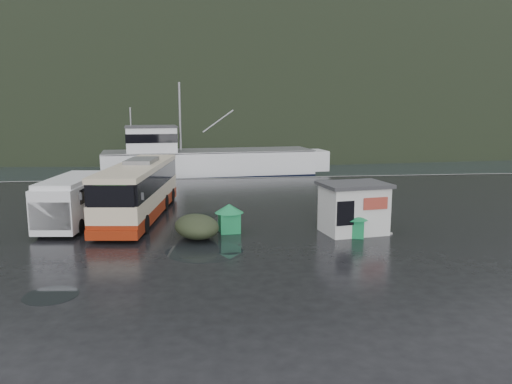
{
  "coord_description": "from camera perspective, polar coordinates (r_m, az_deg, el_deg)",
  "views": [
    {
      "loc": [
        -0.73,
        -26.06,
        6.65
      ],
      "look_at": [
        2.59,
        2.42,
        1.7
      ],
      "focal_mm": 35.0,
      "sensor_mm": 36.0,
      "label": 1
    }
  ],
  "objects": [
    {
      "name": "jersey_barrier_b",
      "position": [
        27.6,
        13.82,
        -4.44
      ],
      "size": [
        1.07,
        1.6,
        0.73
      ],
      "primitive_type": null,
      "rotation": [
        0.0,
        0.0,
        0.25
      ],
      "color": "#999993",
      "rests_on": "ground"
    },
    {
      "name": "waste_bin_right",
      "position": [
        26.33,
        11.19,
        -5.03
      ],
      "size": [
        1.19,
        1.19,
        1.32
      ],
      "primitive_type": null,
      "rotation": [
        0.0,
        0.0,
        -0.3
      ],
      "color": "#167F45",
      "rests_on": "ground"
    },
    {
      "name": "dome_tent",
      "position": [
        25.78,
        -6.77,
        -5.23
      ],
      "size": [
        2.96,
        3.53,
        1.19
      ],
      "primitive_type": null,
      "rotation": [
        0.0,
        0.0,
        0.3
      ],
      "color": "#2B331F",
      "rests_on": "ground"
    },
    {
      "name": "fishing_trawler",
      "position": [
        54.38,
        -5.34,
        2.72
      ],
      "size": [
        26.81,
        8.71,
        10.53
      ],
      "primitive_type": null,
      "rotation": [
        0.0,
        0.0,
        0.11
      ],
      "color": "white",
      "rests_on": "ground"
    },
    {
      "name": "puddles",
      "position": [
        25.05,
        -3.8,
        -5.61
      ],
      "size": [
        16.53,
        14.53,
        0.01
      ],
      "color": "black",
      "rests_on": "ground"
    },
    {
      "name": "jersey_barrier_c",
      "position": [
        26.79,
        10.14,
        -4.73
      ],
      "size": [
        0.84,
        1.54,
        0.75
      ],
      "primitive_type": null,
      "rotation": [
        0.0,
        0.0,
        -0.06
      ],
      "color": "#999993",
      "rests_on": "ground"
    },
    {
      "name": "harbor_water",
      "position": [
        136.23,
        -6.39,
        6.93
      ],
      "size": [
        300.0,
        180.0,
        0.02
      ],
      "primitive_type": "cube",
      "color": "black",
      "rests_on": "ground"
    },
    {
      "name": "jersey_barrier_a",
      "position": [
        28.26,
        10.66,
        -3.99
      ],
      "size": [
        0.76,
        1.48,
        0.73
      ],
      "primitive_type": null,
      "rotation": [
        0.0,
        0.0,
        -0.02
      ],
      "color": "#999993",
      "rests_on": "ground"
    },
    {
      "name": "waste_bin_left",
      "position": [
        26.8,
        -3.07,
        -4.59
      ],
      "size": [
        1.21,
        1.21,
        1.53
      ],
      "primitive_type": null,
      "rotation": [
        0.0,
        0.0,
        0.11
      ],
      "color": "#167F45",
      "rests_on": "ground"
    },
    {
      "name": "quay_edge",
      "position": [
        46.55,
        -5.69,
        1.53
      ],
      "size": [
        160.0,
        0.6,
        1.5
      ],
      "primitive_type": "cube",
      "color": "#999993",
      "rests_on": "ground"
    },
    {
      "name": "ground",
      "position": [
        26.91,
        -4.91,
        -4.55
      ],
      "size": [
        160.0,
        160.0,
        0.0
      ],
      "primitive_type": "plane",
      "color": "black",
      "rests_on": "ground"
    },
    {
      "name": "ticket_kiosk",
      "position": [
        27.15,
        10.99,
        -4.57
      ],
      "size": [
        3.81,
        3.12,
        2.68
      ],
      "primitive_type": null,
      "rotation": [
        0.0,
        0.0,
        0.16
      ],
      "color": "silver",
      "rests_on": "ground"
    },
    {
      "name": "coach_bus",
      "position": [
        31.17,
        -13.1,
        -2.79
      ],
      "size": [
        4.43,
        12.56,
        3.48
      ],
      "primitive_type": null,
      "rotation": [
        0.0,
        0.0,
        -0.11
      ],
      "color": "beige",
      "rests_on": "ground"
    },
    {
      "name": "white_van",
      "position": [
        29.99,
        -20.05,
        -3.62
      ],
      "size": [
        2.98,
        6.85,
        2.78
      ],
      "primitive_type": null,
      "rotation": [
        0.0,
        0.0,
        -0.11
      ],
      "color": "white",
      "rests_on": "ground"
    },
    {
      "name": "headland",
      "position": [
        276.35,
        -4.48,
        8.38
      ],
      "size": [
        780.0,
        540.0,
        570.0
      ],
      "primitive_type": "ellipsoid",
      "color": "black",
      "rests_on": "ground"
    }
  ]
}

